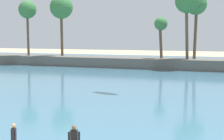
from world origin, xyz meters
name	(u,v)px	position (x,y,z in m)	size (l,w,h in m)	color
sea	(199,72)	(0.00, 52.22, 0.03)	(220.00, 86.13, 0.06)	teal
person_rigging_by_gear	(14,140)	(-1.63, 7.51, 0.89)	(0.33, 0.50, 1.67)	#23232D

